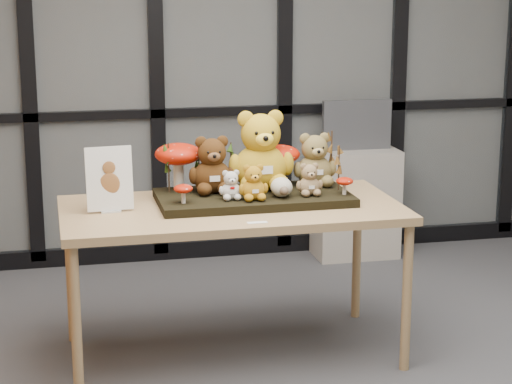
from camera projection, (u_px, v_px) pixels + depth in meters
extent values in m
plane|color=#AAA7A0|center=(221.00, 60.00, 6.41)|extent=(5.00, 0.00, 5.00)
cube|color=#2D383F|center=(221.00, 61.00, 6.38)|extent=(4.90, 0.02, 2.70)
cube|color=black|center=(223.00, 247.00, 6.69)|extent=(4.90, 0.06, 0.12)
cube|color=black|center=(222.00, 111.00, 6.46)|extent=(4.90, 0.06, 0.06)
cube|color=black|center=(28.00, 65.00, 6.11)|extent=(0.10, 0.06, 2.70)
cube|color=black|center=(156.00, 62.00, 6.29)|extent=(0.10, 0.06, 2.70)
cube|color=black|center=(285.00, 59.00, 6.48)|extent=(0.10, 0.06, 2.70)
cube|color=black|center=(399.00, 57.00, 6.65)|extent=(0.10, 0.06, 2.70)
cube|color=tan|center=(232.00, 210.00, 4.78)|extent=(1.76, 0.89, 0.04)
cylinder|color=tan|center=(76.00, 325.00, 4.33)|extent=(0.05, 0.05, 0.78)
cylinder|color=tan|center=(70.00, 274.00, 5.06)|extent=(0.05, 0.05, 0.78)
cylinder|color=tan|center=(407.00, 298.00, 4.69)|extent=(0.05, 0.05, 0.78)
cylinder|color=tan|center=(357.00, 254.00, 5.42)|extent=(0.05, 0.05, 0.78)
cube|color=black|center=(254.00, 198.00, 4.86)|extent=(1.01, 0.51, 0.04)
cube|color=silver|center=(111.00, 211.00, 4.66)|extent=(0.11, 0.07, 0.01)
cube|color=white|center=(109.00, 179.00, 4.62)|extent=(0.24, 0.06, 0.32)
ellipsoid|color=brown|center=(110.00, 184.00, 4.62)|extent=(0.10, 0.01, 0.12)
ellipsoid|color=brown|center=(109.00, 168.00, 4.60)|extent=(0.06, 0.01, 0.06)
cube|color=white|center=(257.00, 223.00, 4.45)|extent=(0.10, 0.03, 0.00)
cube|color=#A9A297|center=(356.00, 203.00, 6.61)|extent=(0.58, 0.34, 0.78)
cube|color=#494B51|center=(357.00, 125.00, 6.50)|extent=(0.49, 0.05, 0.35)
cube|color=black|center=(358.00, 125.00, 6.48)|extent=(0.44, 0.00, 0.29)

